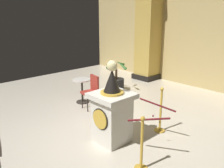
{
  "coord_description": "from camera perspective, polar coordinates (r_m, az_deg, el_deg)",
  "views": [
    {
      "loc": [
        3.66,
        -3.23,
        2.65
      ],
      "look_at": [
        0.3,
        -0.04,
        1.27
      ],
      "focal_mm": 38.74,
      "sensor_mm": 36.0,
      "label": 1
    }
  ],
  "objects": [
    {
      "name": "cafe_table",
      "position": [
        7.33,
        -7.07,
        -0.88
      ],
      "size": [
        0.55,
        0.55,
        0.74
      ],
      "color": "#332D28",
      "rests_on": "ground_plane"
    },
    {
      "name": "potted_palm_left",
      "position": [
        8.46,
        1.01,
        0.46
      ],
      "size": [
        0.86,
        0.86,
        1.1
      ],
      "color": "black",
      "rests_on": "ground_plane"
    },
    {
      "name": "pedestal_clock",
      "position": [
        5.03,
        -0.04,
        -6.57
      ],
      "size": [
        0.79,
        0.79,
        1.75
      ],
      "color": "silver",
      "rests_on": "ground_plane"
    },
    {
      "name": "stanchion_near",
      "position": [
        4.34,
        6.97,
        -15.57
      ],
      "size": [
        0.24,
        0.24,
        1.01
      ],
      "color": "gold",
      "rests_on": "ground_plane"
    },
    {
      "name": "cafe_chair_red",
      "position": [
        6.83,
        -4.79,
        -1.2
      ],
      "size": [
        0.46,
        0.46,
        0.96
      ],
      "color": "black",
      "rests_on": "ground_plane"
    },
    {
      "name": "back_wall",
      "position": [
        9.0,
        22.8,
        10.62
      ],
      "size": [
        11.69,
        0.16,
        3.83
      ],
      "primitive_type": "cube",
      "color": "tan",
      "rests_on": "ground_plane"
    },
    {
      "name": "velvet_rope",
      "position": [
        4.81,
        9.72,
        -6.48
      ],
      "size": [
        1.04,
        1.06,
        0.22
      ],
      "color": "#591419"
    },
    {
      "name": "column_left",
      "position": [
        9.87,
        8.55,
        11.6
      ],
      "size": [
        0.93,
        0.93,
        3.67
      ],
      "color": "black",
      "rests_on": "ground_plane"
    },
    {
      "name": "stanchion_far",
      "position": [
        5.67,
        11.34,
        -7.45
      ],
      "size": [
        0.24,
        0.24,
        1.07
      ],
      "color": "gold",
      "rests_on": "ground_plane"
    },
    {
      "name": "ground_plane",
      "position": [
        5.55,
        -1.85,
        -11.95
      ],
      "size": [
        11.69,
        11.69,
        0.0
      ],
      "primitive_type": "plane",
      "color": "beige"
    }
  ]
}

